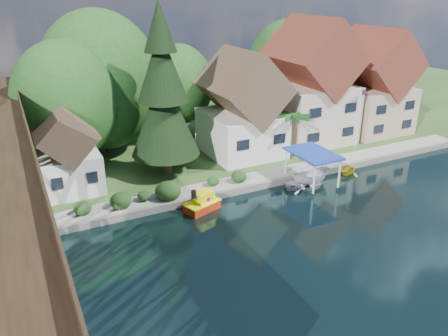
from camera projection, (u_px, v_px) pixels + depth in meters
The scene contains 18 objects.
ground at pixel (263, 244), 31.74m from camera, with size 140.00×140.00×0.00m, color black.
bank at pixel (134, 120), 59.65m from camera, with size 140.00×52.00×0.50m, color #2E4D1F.
seawall at pixel (255, 187), 39.86m from camera, with size 60.00×0.40×0.62m, color slate.
promenade at pixel (266, 176), 41.67m from camera, with size 50.00×2.60×0.06m, color gray.
trestle_bridge at pixel (4, 193), 27.32m from camera, with size 4.12×44.18×9.30m.
house_left at pixel (242, 111), 45.81m from camera, with size 7.64×8.64×11.02m.
house_center at pixel (310, 89), 49.45m from camera, with size 8.65×9.18×13.89m.
house_right at pixel (372, 88), 53.00m from camera, with size 8.15×8.64×12.45m.
shed at pixel (68, 155), 37.65m from camera, with size 5.09×5.40×7.85m.
bg_trees at pixel (170, 87), 46.83m from camera, with size 49.90×13.30×10.57m.
shrubs at pixel (160, 191), 36.99m from camera, with size 15.76×2.47×1.70m.
conifer at pixel (163, 95), 39.58m from camera, with size 6.44×6.44×15.85m.
palm_tree at pixel (292, 117), 44.26m from camera, with size 4.34×4.34×5.10m.
flagpole at pixel (360, 113), 47.37m from camera, with size 0.98×0.42×6.61m.
tugboat at pixel (202, 203), 36.22m from camera, with size 3.35×2.48×2.17m.
boat_white_a at pixel (305, 184), 40.27m from camera, with size 2.66×3.73×0.77m, color silver.
boat_canopy at pixel (312, 171), 40.64m from camera, with size 4.04×5.00×3.22m.
boat_yellow at pixel (348, 169), 43.10m from camera, with size 2.00×2.32×1.22m, color yellow.
Camera 1 is at (-14.69, -22.95, 17.42)m, focal length 35.00 mm.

